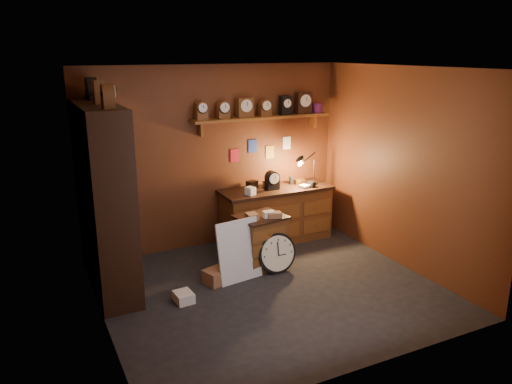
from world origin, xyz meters
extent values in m
plane|color=black|center=(0.00, 0.00, 0.00)|extent=(4.00, 4.00, 0.00)
cube|color=#5D2E16|center=(0.00, 1.80, 1.35)|extent=(4.00, 0.02, 2.70)
cube|color=#5D2E16|center=(0.00, -1.80, 1.35)|extent=(4.00, 0.02, 2.70)
cube|color=#5D2E16|center=(-2.00, 0.00, 1.35)|extent=(0.02, 3.60, 2.70)
cube|color=#5D2E16|center=(2.00, 0.00, 1.35)|extent=(0.02, 3.60, 2.70)
cube|color=beige|center=(0.00, 0.00, 2.70)|extent=(4.00, 3.60, 0.02)
cube|color=brown|center=(0.70, 1.65, 1.92)|extent=(2.20, 0.30, 0.04)
cube|color=brown|center=(-0.25, 1.72, 1.80)|extent=(0.04, 0.16, 0.20)
cube|color=brown|center=(1.65, 1.72, 1.80)|extent=(0.04, 0.16, 0.20)
cylinder|color=#B21419|center=(1.68, 1.65, 2.02)|extent=(0.16, 0.16, 0.15)
cube|color=#AE1528|center=(0.15, 1.79, 1.35)|extent=(0.14, 0.01, 0.20)
cube|color=navy|center=(0.45, 1.79, 1.47)|extent=(0.14, 0.01, 0.20)
cube|color=#C18E18|center=(0.75, 1.79, 1.35)|extent=(0.14, 0.01, 0.20)
cube|color=silver|center=(1.05, 1.79, 1.47)|extent=(0.14, 0.01, 0.20)
cube|color=black|center=(-1.98, 0.98, 1.15)|extent=(0.03, 1.60, 2.30)
cube|color=black|center=(-1.75, 0.20, 1.15)|extent=(0.45, 0.03, 2.30)
cube|color=black|center=(-1.75, 1.76, 1.15)|extent=(0.45, 0.03, 2.30)
cube|color=black|center=(-1.75, 0.98, 0.05)|extent=(0.43, 1.54, 0.03)
cube|color=black|center=(-1.75, 0.98, 0.55)|extent=(0.43, 1.54, 0.03)
cube|color=black|center=(-1.75, 0.98, 1.00)|extent=(0.43, 1.54, 0.03)
cube|color=black|center=(-1.75, 0.98, 1.45)|extent=(0.43, 1.54, 0.03)
cube|color=black|center=(-1.75, 0.98, 1.90)|extent=(0.43, 1.54, 0.03)
cube|color=black|center=(-1.75, 0.98, 2.28)|extent=(0.43, 1.54, 0.03)
cube|color=brown|center=(0.86, 1.48, 0.40)|extent=(1.69, 0.60, 0.80)
cube|color=black|center=(0.86, 1.48, 0.82)|extent=(1.75, 0.66, 0.05)
cube|color=brown|center=(0.86, 1.18, 0.40)|extent=(1.61, 0.02, 0.52)
cylinder|color=black|center=(1.51, 1.43, 0.86)|extent=(0.12, 0.12, 0.02)
cylinder|color=black|center=(1.51, 1.43, 1.05)|extent=(0.02, 0.02, 0.38)
cylinder|color=black|center=(1.39, 1.40, 1.29)|extent=(0.27, 0.09, 0.14)
cone|color=black|center=(1.25, 1.37, 1.25)|extent=(0.18, 0.14, 0.18)
cube|color=brown|center=(0.22, 0.72, 0.35)|extent=(0.67, 0.59, 0.69)
cube|color=black|center=(0.22, 0.72, 0.71)|extent=(0.71, 0.63, 0.03)
cube|color=brown|center=(0.22, 0.46, 0.35)|extent=(0.53, 0.10, 0.59)
cylinder|color=black|center=(0.32, 0.44, 0.27)|extent=(0.55, 0.17, 0.55)
cylinder|color=#F8EBC7|center=(0.32, 0.40, 0.28)|extent=(0.48, 0.11, 0.47)
cube|color=black|center=(0.32, 0.40, 0.35)|extent=(0.01, 0.04, 0.18)
cube|color=black|center=(0.38, 0.40, 0.25)|extent=(0.12, 0.01, 0.01)
cube|color=silver|center=(-0.23, 0.45, 0.00)|extent=(0.63, 0.26, 0.81)
cube|color=silver|center=(0.15, 1.01, 0.25)|extent=(0.61, 0.61, 0.50)
cube|color=black|center=(0.15, 0.76, 0.25)|extent=(0.39, 0.15, 0.40)
cube|color=#956341|center=(-0.54, 0.48, 0.09)|extent=(0.36, 0.33, 0.18)
cube|color=white|center=(-1.07, 0.18, 0.06)|extent=(0.22, 0.26, 0.12)
cube|color=#956341|center=(-0.09, 0.65, 0.10)|extent=(0.34, 0.31, 0.20)
camera|label=1|loc=(-2.66, -5.01, 2.89)|focal=35.00mm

